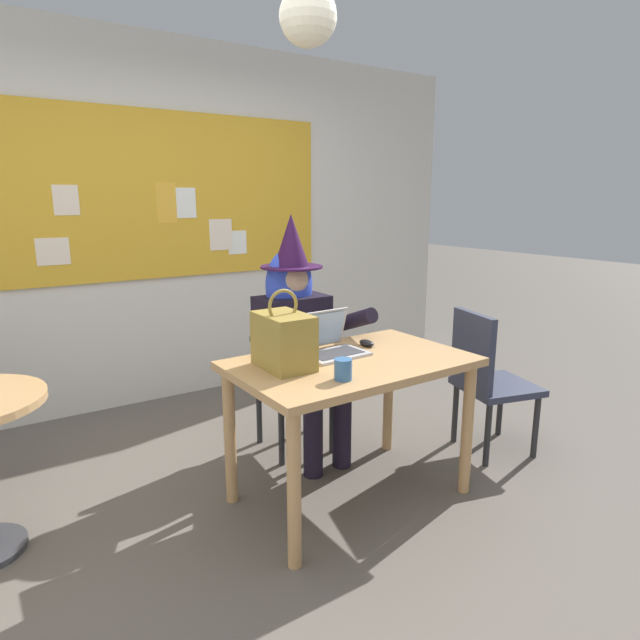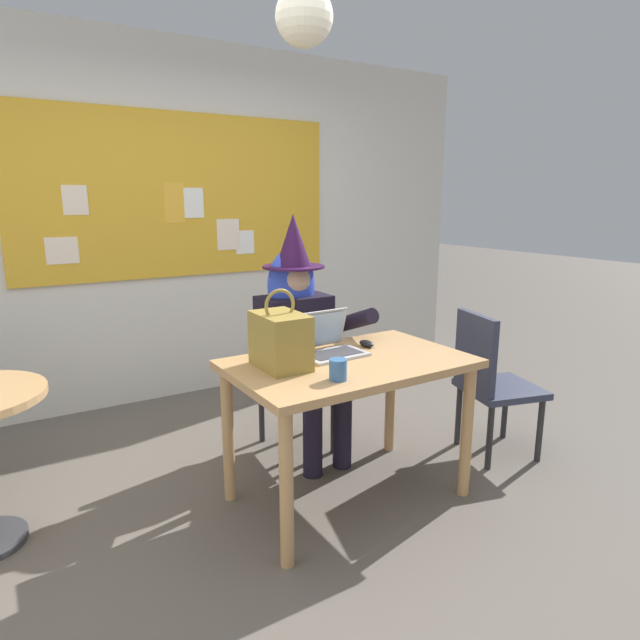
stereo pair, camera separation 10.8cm
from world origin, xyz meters
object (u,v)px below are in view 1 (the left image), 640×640
at_px(laptop, 330,344).
at_px(chair_extra_corner, 486,376).
at_px(person_costumed, 298,327).
at_px(desk_main, 351,380).
at_px(coffee_mug, 343,369).
at_px(handbag, 284,340).
at_px(computer_mouse, 367,343).
at_px(chair_at_desk, 289,368).

height_order(laptop, chair_extra_corner, laptop).
height_order(person_costumed, laptop, person_costumed).
xyz_separation_m(desk_main, coffee_mug, (-0.21, -0.22, 0.15)).
height_order(handbag, coffee_mug, handbag).
bearing_deg(person_costumed, handbag, -37.32).
relative_size(laptop, computer_mouse, 3.24).
relative_size(computer_mouse, chair_extra_corner, 0.12).
bearing_deg(desk_main, computer_mouse, 35.70).
xyz_separation_m(chair_at_desk, chair_extra_corner, (0.93, -0.76, -0.01)).
relative_size(desk_main, chair_at_desk, 1.33).
height_order(computer_mouse, chair_extra_corner, chair_extra_corner).
distance_m(person_costumed, computer_mouse, 0.48).
xyz_separation_m(handbag, coffee_mug, (0.13, -0.30, -0.09)).
relative_size(person_costumed, laptop, 4.30).
bearing_deg(chair_extra_corner, laptop, -175.50).
distance_m(chair_at_desk, computer_mouse, 0.65).
bearing_deg(laptop, chair_extra_corner, -13.16).
bearing_deg(handbag, laptop, 13.56).
relative_size(chair_at_desk, laptop, 2.66).
bearing_deg(laptop, computer_mouse, -1.08).
bearing_deg(chair_at_desk, laptop, -3.95).
distance_m(chair_at_desk, coffee_mug, 1.03).
bearing_deg(person_costumed, computer_mouse, 19.61).
bearing_deg(chair_extra_corner, handbag, -169.92).
bearing_deg(handbag, chair_extra_corner, -4.66).
bearing_deg(person_costumed, laptop, -11.00).
relative_size(chair_at_desk, chair_extra_corner, 1.01).
xyz_separation_m(desk_main, laptop, (-0.03, 0.15, 0.15)).
xyz_separation_m(person_costumed, chair_extra_corner, (0.94, -0.64, -0.30)).
xyz_separation_m(desk_main, handbag, (-0.34, 0.07, 0.24)).
xyz_separation_m(desk_main, computer_mouse, (0.22, 0.16, 0.12)).
height_order(chair_at_desk, chair_extra_corner, chair_at_desk).
height_order(person_costumed, handbag, person_costumed).
bearing_deg(computer_mouse, chair_extra_corner, -13.12).
height_order(desk_main, chair_extra_corner, chair_extra_corner).
height_order(laptop, handbag, handbag).
bearing_deg(computer_mouse, chair_at_desk, 106.63).
bearing_deg(chair_at_desk, person_costumed, 1.96).
xyz_separation_m(chair_at_desk, person_costumed, (-0.01, -0.12, 0.29)).
relative_size(desk_main, handbag, 3.16).
bearing_deg(computer_mouse, desk_main, -143.40).
height_order(desk_main, person_costumed, person_costumed).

